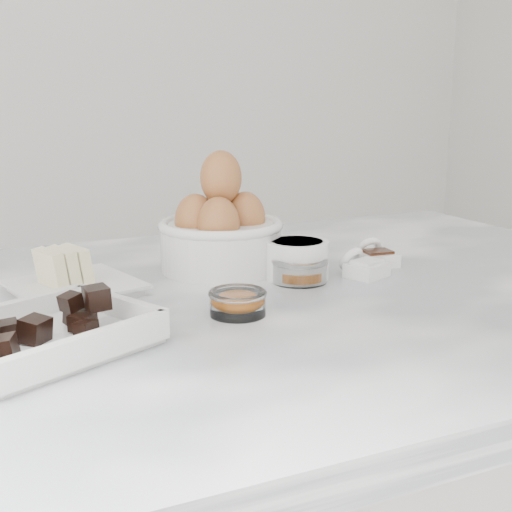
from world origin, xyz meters
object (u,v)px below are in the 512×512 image
(egg_bowl, at_px, (221,232))
(zest_bowl, at_px, (238,302))
(butter_plate, at_px, (72,279))
(vanilla_spoon, at_px, (375,256))
(chocolate_dish, at_px, (43,329))
(sugar_ramekin, at_px, (297,258))
(honey_bowl, at_px, (299,269))
(salt_spoon, at_px, (363,266))

(egg_bowl, relative_size, zest_bowl, 2.62)
(butter_plate, bearing_deg, vanilla_spoon, -5.17)
(chocolate_dish, height_order, zest_bowl, chocolate_dish)
(sugar_ramekin, bearing_deg, vanilla_spoon, 6.31)
(sugar_ramekin, height_order, egg_bowl, egg_bowl)
(honey_bowl, distance_m, zest_bowl, 0.16)
(butter_plate, height_order, egg_bowl, egg_bowl)
(sugar_ramekin, relative_size, egg_bowl, 0.49)
(vanilla_spoon, height_order, salt_spoon, same)
(zest_bowl, relative_size, salt_spoon, 0.87)
(sugar_ramekin, bearing_deg, butter_plate, 169.44)
(chocolate_dish, xyz_separation_m, honey_bowl, (0.35, 0.12, -0.01))
(butter_plate, xyz_separation_m, zest_bowl, (0.15, -0.17, -0.00))
(sugar_ramekin, xyz_separation_m, salt_spoon, (0.09, -0.03, -0.01))
(zest_bowl, bearing_deg, sugar_ramekin, 39.53)
(butter_plate, relative_size, salt_spoon, 2.23)
(egg_bowl, bearing_deg, sugar_ramekin, -49.24)
(chocolate_dish, relative_size, honey_bowl, 3.24)
(chocolate_dish, xyz_separation_m, sugar_ramekin, (0.36, 0.14, 0.01))
(sugar_ramekin, xyz_separation_m, egg_bowl, (-0.07, 0.09, 0.03))
(egg_bowl, distance_m, zest_bowl, 0.21)
(chocolate_dish, distance_m, butter_plate, 0.20)
(honey_bowl, bearing_deg, zest_bowl, -144.24)
(egg_bowl, bearing_deg, zest_bowl, -107.48)
(butter_plate, height_order, sugar_ramekin, butter_plate)
(vanilla_spoon, bearing_deg, sugar_ramekin, -173.69)
(chocolate_dish, height_order, vanilla_spoon, chocolate_dish)
(zest_bowl, height_order, salt_spoon, salt_spoon)
(butter_plate, bearing_deg, salt_spoon, -12.57)
(egg_bowl, relative_size, honey_bowl, 2.30)
(honey_bowl, distance_m, salt_spoon, 0.09)
(chocolate_dish, xyz_separation_m, zest_bowl, (0.22, 0.02, -0.01))
(egg_bowl, xyz_separation_m, vanilla_spoon, (0.21, -0.07, -0.04))
(vanilla_spoon, bearing_deg, egg_bowl, 161.40)
(chocolate_dish, height_order, butter_plate, butter_plate)
(butter_plate, xyz_separation_m, salt_spoon, (0.38, -0.08, -0.01))
(butter_plate, height_order, salt_spoon, butter_plate)
(honey_bowl, relative_size, zest_bowl, 1.14)
(chocolate_dish, xyz_separation_m, egg_bowl, (0.28, 0.22, 0.03))
(honey_bowl, height_order, vanilla_spoon, vanilla_spoon)
(butter_plate, distance_m, egg_bowl, 0.22)
(salt_spoon, bearing_deg, vanilla_spoon, 41.24)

